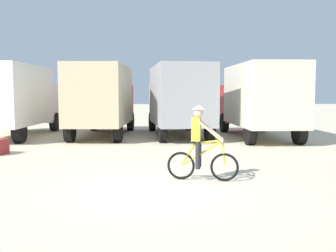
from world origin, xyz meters
The scene contains 6 objects.
ground_plane centered at (0.00, 0.00, 0.00)m, with size 120.00×120.00×0.00m, color beige.
box_truck_white_box centered at (-6.58, 10.01, 1.87)m, with size 2.55×6.81×3.35m.
box_truck_tan_camper centered at (-2.49, 10.21, 1.87)m, with size 2.64×6.84×3.35m.
box_truck_grey_hauler centered at (1.13, 10.16, 1.87)m, with size 3.01×6.95×3.35m.
box_truck_cream_rv centered at (4.81, 9.25, 1.87)m, with size 2.59×6.82×3.35m.
cyclist_orange_shirt centered at (1.14, 0.85, 0.85)m, with size 1.70×0.57×1.82m.
Camera 1 is at (0.10, -8.17, 2.12)m, focal length 40.62 mm.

